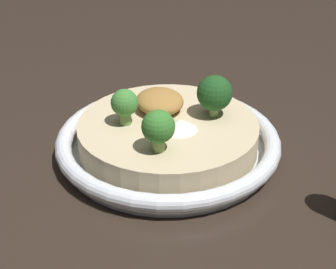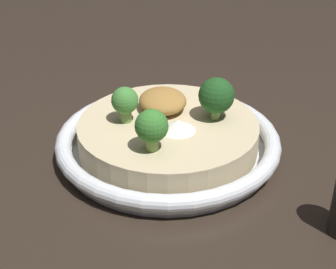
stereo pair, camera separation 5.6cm
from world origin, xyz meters
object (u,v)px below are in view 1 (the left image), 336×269
broccoli_right (158,128)px  broccoli_front (125,104)px  broccoli_back (213,92)px  risotto_bowl (168,139)px

broccoli_right → broccoli_front: size_ratio=1.09×
broccoli_right → broccoli_back: bearing=125.2°
risotto_bowl → broccoli_back: bearing=95.4°
risotto_bowl → broccoli_back: size_ratio=5.25×
risotto_bowl → broccoli_front: broccoli_front is taller
risotto_bowl → broccoli_right: broccoli_right is taller
broccoli_front → broccoli_back: size_ratio=0.85×
broccoli_back → risotto_bowl: bearing=-84.6°
broccoli_right → broccoli_front: 0.06m
broccoli_front → broccoli_right: bearing=16.3°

